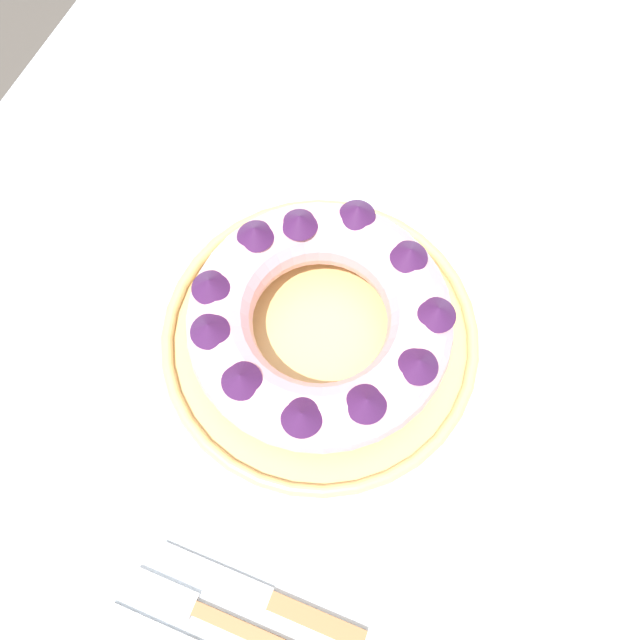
# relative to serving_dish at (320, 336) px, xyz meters

# --- Properties ---
(ground_plane) EXTENTS (8.00, 8.00, 0.00)m
(ground_plane) POSITION_rel_serving_dish_xyz_m (0.01, 0.01, -0.76)
(ground_plane) COLOR #4C4742
(dining_table) EXTENTS (1.47, 0.92, 0.75)m
(dining_table) POSITION_rel_serving_dish_xyz_m (0.01, 0.01, -0.10)
(dining_table) COLOR silver
(dining_table) RESTS_ON ground_plane
(serving_dish) EXTENTS (0.32, 0.32, 0.02)m
(serving_dish) POSITION_rel_serving_dish_xyz_m (0.00, 0.00, 0.00)
(serving_dish) COLOR tan
(serving_dish) RESTS_ON dining_table
(bundt_cake) EXTENTS (0.25, 0.25, 0.08)m
(bundt_cake) POSITION_rel_serving_dish_xyz_m (-0.00, 0.00, 0.04)
(bundt_cake) COLOR #E09EAD
(bundt_cake) RESTS_ON serving_dish
(fork) EXTENTS (0.02, 0.21, 0.01)m
(fork) POSITION_rel_serving_dish_xyz_m (-0.27, -0.02, -0.01)
(fork) COLOR #936038
(fork) RESTS_ON dining_table
(cake_knife) EXTENTS (0.02, 0.19, 0.01)m
(cake_knife) POSITION_rel_serving_dish_xyz_m (-0.24, -0.05, -0.01)
(cake_knife) COLOR #936038
(cake_knife) RESTS_ON dining_table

